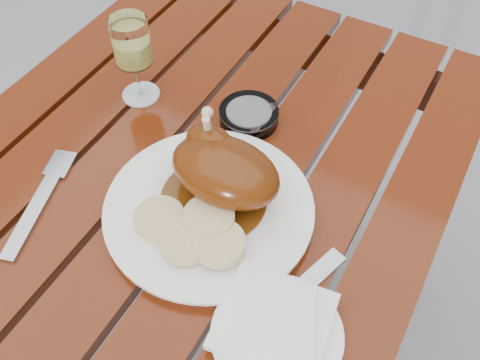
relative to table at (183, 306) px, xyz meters
name	(u,v)px	position (x,y,z in m)	size (l,w,h in m)	color
table	(183,306)	(0.00, 0.00, 0.00)	(0.80, 1.20, 0.75)	#5E1C0B
dinner_plate	(209,210)	(0.08, 0.01, 0.39)	(0.32, 0.32, 0.02)	white
roast_duck	(222,169)	(0.08, 0.05, 0.44)	(0.18, 0.16, 0.12)	#562A09
bread_dumplings	(193,230)	(0.09, -0.04, 0.41)	(0.17, 0.12, 0.03)	#CAB97B
wine_glass	(135,60)	(-0.17, 0.18, 0.46)	(0.07, 0.07, 0.16)	#DBD563
side_plate	(277,335)	(0.26, -0.11, 0.38)	(0.17, 0.17, 0.01)	white
napkin	(274,321)	(0.25, -0.10, 0.39)	(0.14, 0.13, 0.01)	white
ashtray	(249,116)	(0.03, 0.22, 0.39)	(0.10, 0.10, 0.03)	#B2B7BC
fork	(36,207)	(-0.16, -0.11, 0.38)	(0.02, 0.20, 0.01)	gray
knife	(277,310)	(0.24, -0.08, 0.38)	(0.02, 0.19, 0.01)	gray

